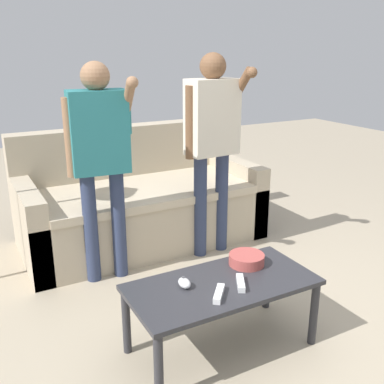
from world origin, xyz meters
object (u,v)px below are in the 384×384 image
object	(u,v)px
couch	(139,204)
player_right	(212,133)
game_remote_wand_far	(219,294)
snack_bowl	(247,259)
game_remote_wand_near	(241,283)
player_left	(100,149)
game_remote_nunchuk	(184,283)
coffee_table	(222,291)

from	to	relation	value
couch	player_right	bearing A→B (deg)	-52.67
couch	game_remote_wand_far	bearing A→B (deg)	-98.68
snack_bowl	game_remote_wand_near	bearing A→B (deg)	-132.16
player_right	player_left	xyz separation A→B (m)	(-0.86, -0.01, -0.03)
player_left	game_remote_nunchuk	bearing A→B (deg)	-84.39
couch	game_remote_wand_far	distance (m)	1.71
snack_bowl	game_remote_wand_far	distance (m)	0.38
couch	player_left	world-z (taller)	player_left
game_remote_wand_near	game_remote_wand_far	bearing A→B (deg)	-166.61
coffee_table	game_remote_nunchuk	size ratio (longest dim) A/B	11.19
player_left	game_remote_wand_near	bearing A→B (deg)	-72.27
coffee_table	snack_bowl	size ratio (longest dim) A/B	4.96
coffee_table	game_remote_wand_near	xyz separation A→B (m)	(0.06, -0.07, 0.07)
coffee_table	snack_bowl	world-z (taller)	snack_bowl
couch	player_right	size ratio (longest dim) A/B	1.26
coffee_table	snack_bowl	xyz separation A→B (m)	(0.23, 0.11, 0.08)
couch	game_remote_nunchuk	bearing A→B (deg)	-103.44
couch	coffee_table	distance (m)	1.59
player_right	game_remote_wand_near	distance (m)	1.35
coffee_table	player_left	size ratio (longest dim) A/B	0.67
game_remote_nunchuk	player_left	size ratio (longest dim) A/B	0.06
game_remote_nunchuk	player_right	distance (m)	1.37
game_remote_wand_near	coffee_table	bearing A→B (deg)	132.13
coffee_table	game_remote_wand_far	distance (m)	0.15
player_right	coffee_table	bearing A→B (deg)	-118.00
couch	game_remote_wand_near	distance (m)	1.65
player_left	game_remote_wand_near	size ratio (longest dim) A/B	10.01
snack_bowl	game_remote_nunchuk	xyz separation A→B (m)	(-0.42, -0.06, -0.01)
snack_bowl	game_remote_nunchuk	size ratio (longest dim) A/B	2.26
snack_bowl	game_remote_wand_far	bearing A→B (deg)	-145.49
couch	game_remote_nunchuk	size ratio (longest dim) A/B	21.81
coffee_table	game_remote_nunchuk	bearing A→B (deg)	165.28
game_remote_wand_near	game_remote_wand_far	size ratio (longest dim) A/B	1.05
game_remote_nunchuk	player_left	xyz separation A→B (m)	(-0.10, 0.99, 0.51)
coffee_table	game_remote_wand_far	xyz separation A→B (m)	(-0.09, -0.11, 0.07)
player_right	player_left	distance (m)	0.86
couch	game_remote_nunchuk	world-z (taller)	couch
coffee_table	game_remote_wand_near	bearing A→B (deg)	-47.87
game_remote_wand_near	game_remote_wand_far	world-z (taller)	same
player_left	couch	bearing A→B (deg)	48.99
game_remote_nunchuk	game_remote_wand_far	size ratio (longest dim) A/B	0.62
couch	game_remote_wand_near	bearing A→B (deg)	-93.65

